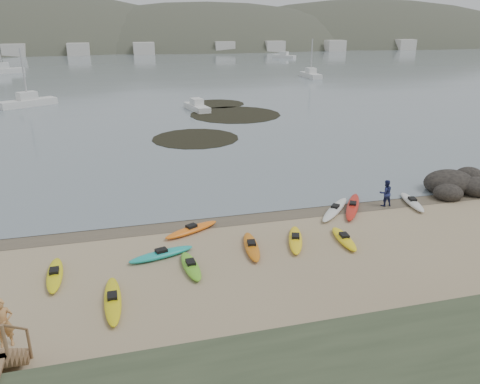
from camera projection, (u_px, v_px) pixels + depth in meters
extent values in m
plane|color=tan|center=(240.00, 215.00, 28.09)|extent=(600.00, 600.00, 0.00)
plane|color=brown|center=(241.00, 217.00, 27.81)|extent=(60.00, 60.00, 0.00)
plane|color=slate|center=(122.00, 39.00, 300.42)|extent=(1200.00, 1200.00, 0.00)
cube|color=olive|center=(6.00, 360.00, 15.87)|extent=(1.50, 0.45, 0.35)
cube|color=olive|center=(1.00, 360.00, 15.34)|extent=(1.50, 0.45, 0.35)
ellipsoid|color=teal|center=(161.00, 254.00, 23.05)|extent=(3.42, 1.58, 0.34)
ellipsoid|color=yellow|center=(295.00, 240.00, 24.58)|extent=(1.80, 3.42, 0.34)
ellipsoid|color=silver|center=(412.00, 202.00, 29.68)|extent=(1.36, 3.43, 0.34)
ellipsoid|color=orange|center=(251.00, 247.00, 23.84)|extent=(1.14, 3.38, 0.34)
ellipsoid|color=yellow|center=(113.00, 300.00, 19.26)|extent=(0.75, 3.77, 0.34)
ellipsoid|color=yellow|center=(344.00, 239.00, 24.69)|extent=(0.92, 2.97, 0.34)
ellipsoid|color=red|center=(353.00, 206.00, 28.97)|extent=(3.10, 4.33, 0.34)
ellipsoid|color=#67BF26|center=(191.00, 266.00, 21.94)|extent=(0.91, 2.93, 0.34)
ellipsoid|color=silver|center=(335.00, 209.00, 28.53)|extent=(3.46, 3.66, 0.34)
ellipsoid|color=yellow|center=(55.00, 275.00, 21.19)|extent=(0.84, 3.33, 0.34)
ellipsoid|color=orange|center=(192.00, 230.00, 25.77)|extent=(3.38, 2.18, 0.34)
imported|color=tan|center=(4.00, 323.00, 16.55)|extent=(0.74, 0.53, 1.89)
imported|color=navy|center=(386.00, 193.00, 29.26)|extent=(0.88, 0.71, 1.71)
ellipsoid|color=black|center=(448.00, 187.00, 32.10)|extent=(3.51, 2.73, 1.75)
ellipsoid|color=black|center=(477.00, 191.00, 31.57)|extent=(2.53, 2.14, 1.36)
ellipsoid|color=black|center=(448.00, 196.00, 30.71)|extent=(1.95, 1.75, 1.17)
ellipsoid|color=black|center=(468.00, 182.00, 33.27)|extent=(2.14, 1.95, 1.56)
cylinder|color=black|center=(195.00, 138.00, 46.25)|extent=(8.58, 8.58, 0.04)
cylinder|color=black|center=(235.00, 115.00, 57.96)|extent=(11.25, 11.25, 0.04)
cylinder|color=black|center=(217.00, 104.00, 65.38)|extent=(7.48, 7.48, 0.04)
cube|color=silver|center=(28.00, 103.00, 63.44)|extent=(7.44, 5.65, 1.04)
cube|color=silver|center=(197.00, 107.00, 60.62)|extent=(2.71, 6.08, 0.82)
cube|color=silver|center=(311.00, 75.00, 95.44)|extent=(2.16, 7.39, 1.03)
cube|color=silver|center=(3.00, 71.00, 102.93)|extent=(9.09, 5.00, 1.23)
cube|color=silver|center=(284.00, 56.00, 145.07)|extent=(6.40, 6.82, 1.02)
ellipsoid|color=#384235|center=(24.00, 92.00, 200.59)|extent=(220.00, 120.00, 80.00)
ellipsoid|color=#384235|center=(209.00, 81.00, 214.18)|extent=(200.00, 110.00, 68.00)
ellipsoid|color=#384235|center=(365.00, 78.00, 244.14)|extent=(230.00, 130.00, 76.00)
cube|color=beige|center=(76.00, 49.00, 154.73)|extent=(7.00, 5.00, 4.00)
cube|color=beige|center=(150.00, 48.00, 160.45)|extent=(7.00, 5.00, 4.00)
cube|color=beige|center=(218.00, 47.00, 166.17)|extent=(7.00, 5.00, 4.00)
cube|color=beige|center=(282.00, 46.00, 171.89)|extent=(7.00, 5.00, 4.00)
cube|color=beige|center=(342.00, 46.00, 177.61)|extent=(7.00, 5.00, 4.00)
cube|color=beige|center=(397.00, 45.00, 183.33)|extent=(7.00, 5.00, 4.00)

